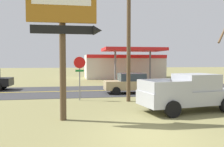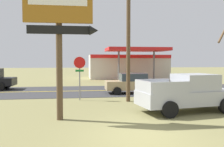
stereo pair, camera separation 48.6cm
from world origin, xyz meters
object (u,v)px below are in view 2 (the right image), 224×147
at_px(motel_sign, 60,15).
at_px(stop_sign, 80,70).
at_px(utility_pole, 128,21).
at_px(pickup_silver_parked_on_lawn, 188,93).
at_px(gas_station, 128,66).
at_px(car_tan_near_lane, 132,83).

relative_size(motel_sign, stop_sign, 2.29).
xyz_separation_m(utility_pole, pickup_silver_parked_on_lawn, (2.49, -3.45, -4.27)).
distance_m(motel_sign, gas_station, 27.18).
height_order(motel_sign, utility_pole, utility_pole).
bearing_deg(pickup_silver_parked_on_lawn, motel_sign, -171.23).
bearing_deg(motel_sign, car_tan_near_lane, 58.57).
bearing_deg(motel_sign, stop_sign, 81.26).
distance_m(stop_sign, pickup_silver_parked_on_lawn, 7.24).
distance_m(motel_sign, car_tan_near_lane, 10.44).
relative_size(gas_station, pickup_silver_parked_on_lawn, 2.20).
bearing_deg(stop_sign, pickup_silver_parked_on_lawn, -38.18).
bearing_deg(utility_pole, gas_station, 78.35).
bearing_deg(gas_station, motel_sign, -108.00).
xyz_separation_m(utility_pole, car_tan_near_lane, (1.09, 3.84, -4.41)).
xyz_separation_m(motel_sign, gas_station, (8.36, 25.72, -2.73)).
height_order(utility_pole, pickup_silver_parked_on_lawn, utility_pole).
height_order(pickup_silver_parked_on_lawn, car_tan_near_lane, pickup_silver_parked_on_lawn).
height_order(gas_station, car_tan_near_lane, gas_station).
distance_m(motel_sign, pickup_silver_parked_on_lawn, 7.52).
bearing_deg(car_tan_near_lane, pickup_silver_parked_on_lawn, -79.12).
height_order(stop_sign, gas_station, gas_station).
bearing_deg(car_tan_near_lane, stop_sign, -145.92).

